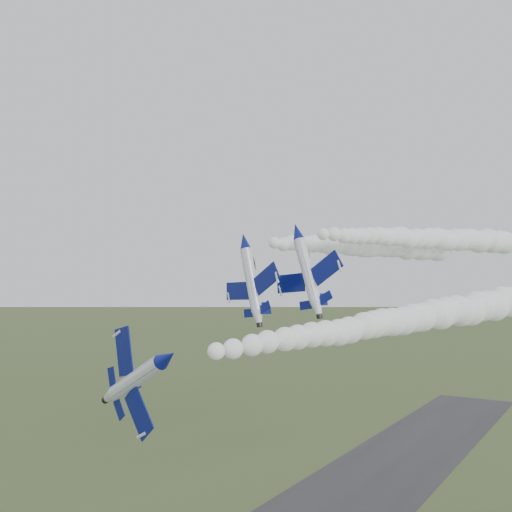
% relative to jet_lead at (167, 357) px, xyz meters
% --- Properties ---
extents(jet_lead, '(6.15, 13.74, 10.25)m').
position_rel_jet_lead_xyz_m(jet_lead, '(0.00, 0.00, 0.00)').
color(jet_lead, white).
extents(smoke_trail_jet_lead, '(22.54, 77.27, 5.65)m').
position_rel_jet_lead_xyz_m(smoke_trail_jet_lead, '(10.03, 41.05, 1.85)').
color(smoke_trail_jet_lead, white).
extents(jet_pair_left, '(11.40, 13.75, 4.30)m').
position_rel_jet_lead_xyz_m(jet_pair_left, '(-9.96, 27.81, 13.20)').
color(jet_pair_left, white).
extents(smoke_trail_jet_pair_left, '(19.82, 51.65, 5.41)m').
position_rel_jet_lead_xyz_m(smoke_trail_jet_pair_left, '(-1.64, 56.21, 13.90)').
color(smoke_trail_jet_pair_left, white).
extents(jet_pair_right, '(11.10, 13.72, 4.44)m').
position_rel_jet_lead_xyz_m(jet_pair_right, '(-1.71, 28.69, 14.26)').
color(jet_pair_right, white).
extents(smoke_trail_jet_pair_right, '(18.61, 73.16, 5.28)m').
position_rel_jet_lead_xyz_m(smoke_trail_jet_pair_right, '(6.43, 68.03, 15.48)').
color(smoke_trail_jet_pair_right, white).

